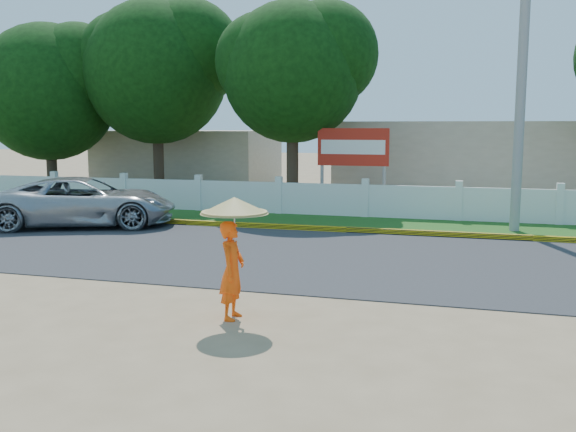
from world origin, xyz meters
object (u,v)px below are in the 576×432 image
Objects in this scene: vehicle at (84,202)px; billboard at (353,152)px; monk_with_parasol at (233,240)px; utility_pole at (521,92)px.

billboard reaches higher than vehicle.
monk_with_parasol is 0.66× the size of billboard.
utility_pole reaches higher than billboard.
vehicle is at bearing -168.26° from utility_pole.
monk_with_parasol is at bearing -156.94° from vehicle.
billboard is (7.23, 5.33, 1.39)m from vehicle.
utility_pole is 13.15m from vehicle.
monk_with_parasol is (7.73, -7.56, 0.52)m from vehicle.
utility_pole is at bearing -100.82° from vehicle.
monk_with_parasol is (-4.75, -10.16, -2.71)m from utility_pole.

